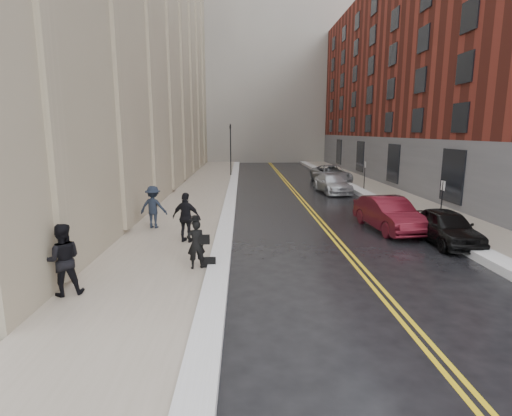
{
  "coord_description": "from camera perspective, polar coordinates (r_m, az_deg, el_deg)",
  "views": [
    {
      "loc": [
        -1.4,
        -10.08,
        4.48
      ],
      "look_at": [
        -0.9,
        4.86,
        1.6
      ],
      "focal_mm": 28.0,
      "sensor_mm": 36.0,
      "label": 1
    }
  ],
  "objects": [
    {
      "name": "ground",
      "position": [
        11.12,
        5.64,
        -12.91
      ],
      "size": [
        160.0,
        160.0,
        0.0
      ],
      "primitive_type": "plane",
      "color": "black",
      "rests_on": "ground"
    },
    {
      "name": "sidewalk_left",
      "position": [
        26.63,
        -8.56,
        1.26
      ],
      "size": [
        4.0,
        64.0,
        0.15
      ],
      "primitive_type": "cube",
      "color": "gray",
      "rests_on": "ground"
    },
    {
      "name": "sidewalk_right",
      "position": [
        28.42,
        19.6,
        1.35
      ],
      "size": [
        3.0,
        64.0,
        0.15
      ],
      "primitive_type": "cube",
      "color": "gray",
      "rests_on": "ground"
    },
    {
      "name": "lane_stripe_a",
      "position": [
        26.73,
        6.26,
        1.19
      ],
      "size": [
        0.12,
        64.0,
        0.01
      ],
      "primitive_type": "cube",
      "color": "gold",
      "rests_on": "ground"
    },
    {
      "name": "lane_stripe_b",
      "position": [
        26.76,
        6.77,
        1.19
      ],
      "size": [
        0.12,
        64.0,
        0.01
      ],
      "primitive_type": "cube",
      "color": "gold",
      "rests_on": "ground"
    },
    {
      "name": "snow_ridge_left",
      "position": [
        26.45,
        -3.61,
        1.41
      ],
      "size": [
        0.7,
        60.8,
        0.26
      ],
      "primitive_type": "cube",
      "color": "silver",
      "rests_on": "ground"
    },
    {
      "name": "snow_ridge_right",
      "position": [
        27.78,
        16.05,
        1.51
      ],
      "size": [
        0.85,
        60.8,
        0.3
      ],
      "primitive_type": "cube",
      "color": "silver",
      "rests_on": "ground"
    },
    {
      "name": "building_right",
      "position": [
        38.37,
        28.91,
        16.36
      ],
      "size": [
        14.0,
        50.0,
        18.0
      ],
      "primitive_type": "cube",
      "color": "maroon",
      "rests_on": "ground"
    },
    {
      "name": "tower_far_right",
      "position": [
        79.58,
        10.16,
        23.46
      ],
      "size": [
        22.0,
        18.0,
        44.0
      ],
      "primitive_type": "cube",
      "color": "slate",
      "rests_on": "ground"
    },
    {
      "name": "traffic_signal",
      "position": [
        40.12,
        -3.66,
        8.88
      ],
      "size": [
        0.18,
        0.15,
        5.2
      ],
      "color": "black",
      "rests_on": "ground"
    },
    {
      "name": "parking_sign_near",
      "position": [
        20.57,
        25.01,
        1.14
      ],
      "size": [
        0.06,
        0.35,
        2.23
      ],
      "color": "black",
      "rests_on": "ground"
    },
    {
      "name": "parking_sign_far",
      "position": [
        31.64,
        15.26,
        4.85
      ],
      "size": [
        0.06,
        0.35,
        2.23
      ],
      "color": "black",
      "rests_on": "ground"
    },
    {
      "name": "car_black",
      "position": [
        17.83,
        25.55,
        -2.43
      ],
      "size": [
        1.78,
        4.14,
        1.39
      ],
      "primitive_type": "imported",
      "rotation": [
        0.0,
        0.0,
        -0.03
      ],
      "color": "black",
      "rests_on": "ground"
    },
    {
      "name": "car_maroon",
      "position": [
        19.24,
        18.39,
        -0.8
      ],
      "size": [
        2.14,
        4.78,
        1.52
      ],
      "primitive_type": "imported",
      "rotation": [
        0.0,
        0.0,
        0.12
      ],
      "color": "#4E0D18",
      "rests_on": "ground"
    },
    {
      "name": "car_silver_near",
      "position": [
        30.05,
        10.83,
        3.44
      ],
      "size": [
        2.45,
        4.88,
        1.36
      ],
      "primitive_type": "imported",
      "rotation": [
        0.0,
        0.0,
        0.12
      ],
      "color": "#B7BABF",
      "rests_on": "ground"
    },
    {
      "name": "car_silver_far",
      "position": [
        35.88,
        10.68,
        4.78
      ],
      "size": [
        3.05,
        5.76,
        1.54
      ],
      "primitive_type": "imported",
      "rotation": [
        0.0,
        0.0,
        0.09
      ],
      "color": "#94979B",
      "rests_on": "ground"
    },
    {
      "name": "pedestrian_main",
      "position": [
        12.88,
        -8.57,
        -5.14
      ],
      "size": [
        0.67,
        0.53,
        1.59
      ],
      "primitive_type": "imported",
      "rotation": [
        0.0,
        0.0,
        3.43
      ],
      "color": "black",
      "rests_on": "sidewalk_left"
    },
    {
      "name": "pedestrian_a",
      "position": [
        11.85,
        -25.89,
        -6.66
      ],
      "size": [
        1.15,
        1.03,
        1.95
      ],
      "primitive_type": "imported",
      "rotation": [
        0.0,
        0.0,
        3.51
      ],
      "color": "black",
      "rests_on": "sidewalk_left"
    },
    {
      "name": "pedestrian_b",
      "position": [
        18.63,
        -14.45,
        0.13
      ],
      "size": [
        1.34,
        0.91,
        1.92
      ],
      "primitive_type": "imported",
      "rotation": [
        0.0,
        0.0,
        2.97
      ],
      "color": "black",
      "rests_on": "sidewalk_left"
    },
    {
      "name": "pedestrian_c",
      "position": [
        15.95,
        -9.91,
        -1.34
      ],
      "size": [
        1.25,
        0.8,
        1.98
      ],
      "primitive_type": "imported",
      "rotation": [
        0.0,
        0.0,
        2.85
      ],
      "color": "black",
      "rests_on": "sidewalk_left"
    }
  ]
}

